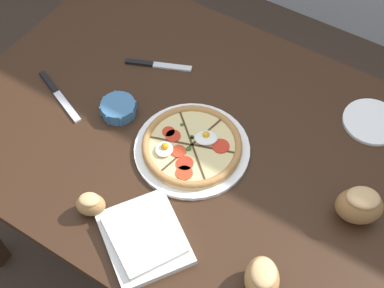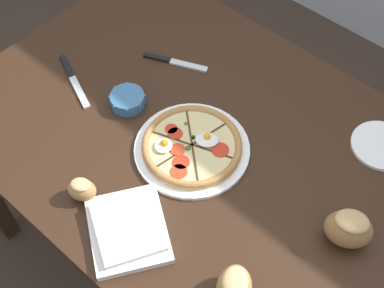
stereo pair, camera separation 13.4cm
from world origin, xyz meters
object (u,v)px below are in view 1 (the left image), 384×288
knife_main (157,65)px  bread_piece_far (262,278)px  pizza (192,147)px  bread_piece_mid (359,206)px  knife_spare (59,95)px  napkin_folded (144,237)px  bread_piece_near (90,204)px  ramekin_bowl (118,108)px  side_saucer (372,122)px  dining_table (186,151)px

knife_main → bread_piece_far: bearing=-60.4°
bread_piece_far → pizza: bearing=144.5°
bread_piece_mid → knife_spare: bearing=-174.2°
napkin_folded → bread_piece_near: size_ratio=3.10×
bread_piece_mid → knife_main: bread_piece_mid is taller
pizza → ramekin_bowl: pizza is taller
bread_piece_far → knife_main: (-0.60, 0.45, -0.05)m
pizza → side_saucer: bearing=42.9°
ramekin_bowl → knife_spare: ramekin_bowl is taller
bread_piece_near → knife_spare: bearing=142.5°
bread_piece_near → bread_piece_mid: bearing=30.8°
pizza → knife_main: (-0.26, 0.21, -0.01)m
bread_piece_near → side_saucer: size_ratio=0.55×
pizza → side_saucer: size_ratio=1.91×
ramekin_bowl → bread_piece_near: bearing=-65.2°
bread_piece_near → bread_piece_far: (0.45, 0.05, 0.01)m
bread_piece_mid → bread_piece_far: size_ratio=1.09×
napkin_folded → dining_table: bearing=106.1°
napkin_folded → bread_piece_near: (-0.16, -0.00, 0.02)m
bread_piece_near → napkin_folded: bearing=1.5°
dining_table → bread_piece_far: size_ratio=9.94×
napkin_folded → bread_piece_far: bread_piece_far is taller
napkin_folded → knife_main: size_ratio=1.44×
napkin_folded → knife_main: 0.59m
bread_piece_mid → ramekin_bowl: bearing=-176.3°
bread_piece_near → bread_piece_far: bearing=6.4°
pizza → side_saucer: 0.52m
pizza → bread_piece_far: (0.34, -0.24, 0.03)m
bread_piece_near → bread_piece_mid: size_ratio=0.64×
pizza → bread_piece_far: bearing=-35.5°
ramekin_bowl → pizza: bearing=-0.2°
bread_piece_near → knife_main: (-0.15, 0.50, -0.03)m
bread_piece_near → knife_spare: (-0.32, 0.25, -0.03)m
bread_piece_far → knife_spare: size_ratio=0.60×
side_saucer → bread_piece_far: bearing=-94.1°
pizza → napkin_folded: 0.29m
pizza → bread_piece_mid: (0.45, 0.05, 0.04)m
dining_table → knife_spare: bearing=-166.4°
ramekin_bowl → knife_spare: size_ratio=0.49×
ramekin_bowl → dining_table: bearing=13.6°
ramekin_bowl → bread_piece_far: bread_piece_far is taller
bread_piece_far → knife_main: bearing=142.8°
napkin_folded → bread_piece_near: bread_piece_near is taller
ramekin_bowl → knife_spare: (-0.19, -0.05, -0.02)m
knife_spare → side_saucer: size_ratio=1.32×
dining_table → bread_piece_mid: bearing=-0.3°
dining_table → ramekin_bowl: ramekin_bowl is taller
bread_piece_mid → knife_main: bearing=166.8°
bread_piece_mid → bread_piece_far: (-0.11, -0.29, -0.00)m
pizza → bread_piece_near: size_ratio=3.46×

